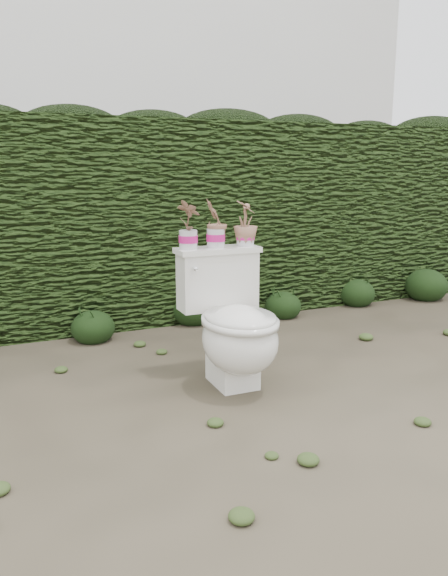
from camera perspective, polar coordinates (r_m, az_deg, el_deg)
name	(u,v)px	position (r m, az deg, el deg)	size (l,w,h in m)	color
ground	(249,368)	(3.57, 2.53, -8.12)	(60.00, 60.00, 0.00)	brown
hedge	(166,220)	(4.85, -5.91, 6.94)	(8.00, 1.00, 1.60)	#2B4316
house_wall	(112,117)	(9.27, -11.31, 16.69)	(8.00, 3.50, 4.00)	silver
toilet	(234,326)	(3.19, 1.01, -3.91)	(0.50, 0.69, 0.78)	silver
potted_plant_left	(188,226)	(3.24, -3.67, 6.33)	(0.14, 0.10, 0.27)	#357D26
potted_plant_center	(216,224)	(3.30, -0.85, 6.47)	(0.15, 0.12, 0.27)	#357D26
potted_plant_right	(246,225)	(3.38, 2.20, 6.46)	(0.14, 0.14, 0.26)	#357D26
liriope_clump_2	(93,324)	(4.18, -13.19, -3.57)	(0.32, 0.32, 0.25)	black
liriope_clump_3	(193,305)	(4.54, -3.16, -1.77)	(0.36, 0.36, 0.29)	black
liriope_clump_4	(283,303)	(4.75, 6.03, -1.50)	(0.30, 0.30, 0.24)	black
liriope_clump_5	(357,290)	(5.28, 13.33, -0.24)	(0.33, 0.33, 0.27)	black
liriope_clump_6	(426,283)	(5.69, 19.86, 0.52)	(0.40, 0.40, 0.32)	black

